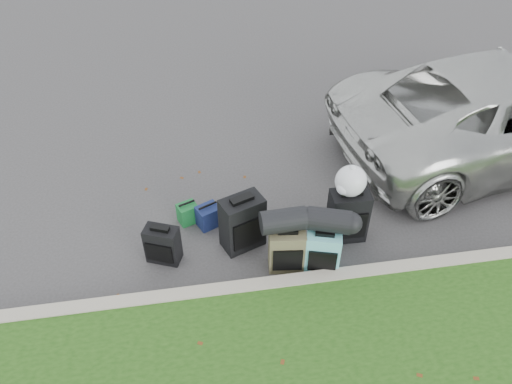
{
  "coord_description": "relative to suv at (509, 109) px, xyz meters",
  "views": [
    {
      "loc": [
        -0.88,
        -4.74,
        4.89
      ],
      "look_at": [
        -0.1,
        0.2,
        0.55
      ],
      "focal_mm": 35.0,
      "sensor_mm": 36.0,
      "label": 1
    }
  ],
  "objects": [
    {
      "name": "ground",
      "position": [
        -4.07,
        -1.29,
        -0.76
      ],
      "size": [
        120.0,
        120.0,
        0.0
      ],
      "primitive_type": "plane",
      "color": "#383535",
      "rests_on": "ground"
    },
    {
      "name": "suitcase_olive",
      "position": [
        -3.92,
        -1.94,
        -0.46
      ],
      "size": [
        0.47,
        0.33,
        0.61
      ],
      "primitive_type": "cube",
      "rotation": [
        0.0,
        0.0,
        -0.12
      ],
      "color": "#48432C",
      "rests_on": "ground"
    },
    {
      "name": "suv",
      "position": [
        0.0,
        0.0,
        0.0
      ],
      "size": [
        5.77,
        3.19,
        1.53
      ],
      "primitive_type": "imported",
      "rotation": [
        0.0,
        0.0,
        1.69
      ],
      "color": "#B7B7B2",
      "rests_on": "ground"
    },
    {
      "name": "suitcase_large_black_right",
      "position": [
        -3.03,
        -1.55,
        -0.39
      ],
      "size": [
        0.51,
        0.32,
        0.75
      ],
      "primitive_type": "cube",
      "rotation": [
        0.0,
        0.0,
        -0.03
      ],
      "color": "black",
      "rests_on": "ground"
    },
    {
      "name": "suitcase_large_black_left",
      "position": [
        -4.41,
        -1.47,
        -0.38
      ],
      "size": [
        0.62,
        0.49,
        0.77
      ],
      "primitive_type": "cube",
      "rotation": [
        0.0,
        0.0,
        0.37
      ],
      "color": "black",
      "rests_on": "ground"
    },
    {
      "name": "tote_green",
      "position": [
        -5.1,
        -0.92,
        -0.62
      ],
      "size": [
        0.32,
        0.29,
        0.29
      ],
      "primitive_type": "cube",
      "rotation": [
        0.0,
        0.0,
        0.38
      ],
      "color": "#16652B",
      "rests_on": "ground"
    },
    {
      "name": "suitcase_small_black",
      "position": [
        -5.44,
        -1.58,
        -0.5
      ],
      "size": [
        0.48,
        0.37,
        0.53
      ],
      "primitive_type": "cube",
      "rotation": [
        0.0,
        0.0,
        -0.39
      ],
      "color": "black",
      "rests_on": "ground"
    },
    {
      "name": "suitcase_teal",
      "position": [
        -3.49,
        -2.04,
        -0.46
      ],
      "size": [
        0.47,
        0.36,
        0.6
      ],
      "primitive_type": "cube",
      "rotation": [
        0.0,
        0.0,
        -0.28
      ],
      "color": "teal",
      "rests_on": "ground"
    },
    {
      "name": "trash_bag",
      "position": [
        -3.05,
        -1.52,
        0.19
      ],
      "size": [
        0.4,
        0.4,
        0.4
      ],
      "primitive_type": "sphere",
      "color": "white",
      "rests_on": "suitcase_large_black_right"
    },
    {
      "name": "curb",
      "position": [
        -4.07,
        -2.29,
        -0.69
      ],
      "size": [
        120.0,
        0.18,
        0.15
      ],
      "primitive_type": "cube",
      "color": "#9E937F",
      "rests_on": "ground"
    },
    {
      "name": "duffel_right",
      "position": [
        -3.43,
        -1.96,
        -0.02
      ],
      "size": [
        0.59,
        0.45,
        0.29
      ],
      "primitive_type": "cylinder",
      "rotation": [
        0.0,
        1.57,
        -0.33
      ],
      "color": "black",
      "rests_on": "suitcase_teal"
    },
    {
      "name": "duffel_left",
      "position": [
        -3.97,
        -1.88,
        -0.01
      ],
      "size": [
        0.55,
        0.31,
        0.29
      ],
      "primitive_type": "cylinder",
      "rotation": [
        0.0,
        1.57,
        0.04
      ],
      "color": "black",
      "rests_on": "suitcase_olive"
    },
    {
      "name": "tote_navy",
      "position": [
        -4.83,
        -1.04,
        -0.6
      ],
      "size": [
        0.37,
        0.34,
        0.32
      ],
      "primitive_type": "cube",
      "rotation": [
        0.0,
        0.0,
        0.43
      ],
      "color": "#16214F",
      "rests_on": "ground"
    }
  ]
}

